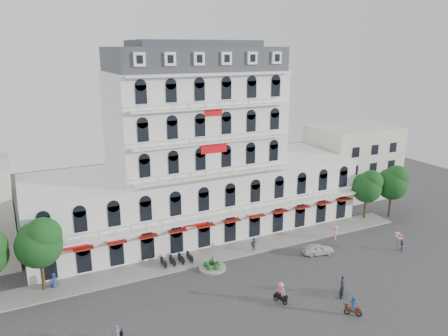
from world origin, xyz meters
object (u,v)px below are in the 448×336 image
Objects in this scene: parked_car at (318,249)px; rider_east at (353,306)px; rider_center at (281,292)px; balloon_vendor at (400,241)px; rider_northeast at (342,286)px.

rider_east is (-5.06, -11.91, 0.36)m from parked_car.
rider_center is (-10.13, -7.01, 0.53)m from parked_car.
balloon_vendor reaches higher than parked_car.
rider_east is 0.90× the size of rider_northeast.
balloon_vendor is at bearing 156.81° from rider_northeast.
rider_center is at bearing 139.80° from parked_car.
rider_east is at bearing 23.77° from rider_northeast.
balloon_vendor is (13.52, 4.89, 0.17)m from rider_northeast.
rider_east is at bearing 172.11° from parked_car.
rider_northeast is (-3.70, -8.73, 0.49)m from parked_car.
rider_center reaches higher than rider_east.
parked_car is 12.33m from rider_center.
rider_east is 0.93× the size of rider_center.
parked_car is 10.57m from balloon_vendor.
rider_northeast reaches higher than parked_car.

